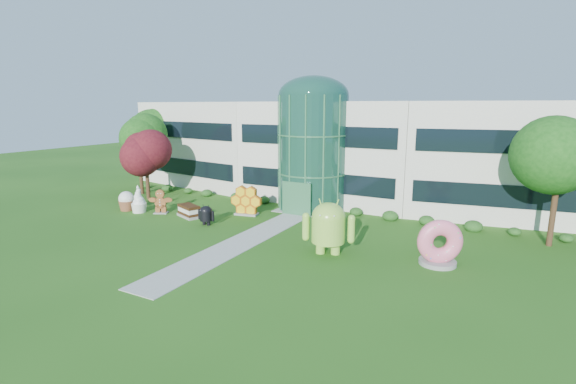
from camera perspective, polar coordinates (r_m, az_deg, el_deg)
The scene contains 14 objects.
ground at distance 27.45m, azimuth -7.51°, elevation -7.43°, with size 140.00×140.00×0.00m, color #215114.
building at distance 42.04m, azimuth 6.89°, elevation 5.79°, with size 46.00×15.00×9.30m, color beige, non-canonical shape.
atrium at distance 36.53m, azimuth 3.41°, elevation 5.35°, with size 6.00×6.00×9.80m, color #194738.
walkway at distance 28.99m, azimuth -5.18°, elevation -6.27°, with size 2.40×20.00×0.04m, color #9E9E93.
tree_red at distance 42.36m, azimuth -18.77°, elevation 3.04°, with size 4.00×4.00×6.00m, color #3F0C14, non-canonical shape.
trees_backdrop at distance 37.52m, azimuth 4.04°, elevation 4.44°, with size 52.00×8.00×8.40m, color #144611, non-canonical shape.
android_green at distance 25.56m, azimuth 5.55°, elevation -4.37°, with size 3.35×2.23×3.80m, color #91CC41, non-canonical shape.
android_black at distance 32.35m, azimuth -11.14°, elevation -2.94°, with size 1.55×1.04×1.76m, color black, non-canonical shape.
donut at distance 25.41m, azimuth 19.95°, elevation -6.41°, with size 2.62×1.26×2.72m, color #E25676, non-canonical shape.
gingerbread at distance 36.77m, azimuth -17.04°, elevation -1.23°, with size 2.23×0.86×2.06m, color brown, non-canonical shape.
ice_cream_sandwich at distance 35.06m, azimuth -13.39°, elevation -2.53°, with size 2.27×1.14×1.01m, color #301D0A, non-canonical shape.
honeycomb at distance 34.76m, azimuth -5.71°, elevation -1.36°, with size 2.83×1.01×2.22m, color yellow, non-canonical shape.
froyo at distance 37.65m, azimuth -19.77°, elevation -0.89°, with size 1.37×1.37×2.34m, color white, non-canonical shape.
cupcake at distance 38.80m, azimuth -21.21°, elevation -1.13°, with size 1.41×1.41×1.69m, color white, non-canonical shape.
Camera 1 is at (15.36, -20.89, 8.99)m, focal length 26.00 mm.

